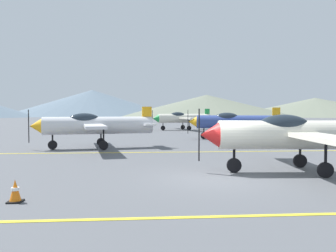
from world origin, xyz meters
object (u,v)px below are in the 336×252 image
airplane_near (299,134)px  airplane_back (182,118)px  airplane_mid (94,125)px  traffic_cone_front (15,191)px  airplane_far (234,121)px

airplane_near → airplane_back: 29.22m
airplane_mid → traffic_cone_front: 12.66m
airplane_far → airplane_mid: bearing=-150.4°
airplane_near → airplane_mid: 12.72m
airplane_near → traffic_cone_front: (-9.20, -3.54, -1.19)m
airplane_near → traffic_cone_front: airplane_near is taller
airplane_near → airplane_back: size_ratio=1.00×
airplane_back → traffic_cone_front: airplane_back is taller
airplane_near → traffic_cone_front: bearing=-158.9°
airplane_mid → airplane_back: size_ratio=1.00×
airplane_mid → traffic_cone_front: airplane_mid is taller
airplane_mid → airplane_near: bearing=-45.4°
airplane_back → airplane_near: bearing=-88.0°
traffic_cone_front → airplane_mid: bearing=88.8°
airplane_far → airplane_back: bearing=100.5°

